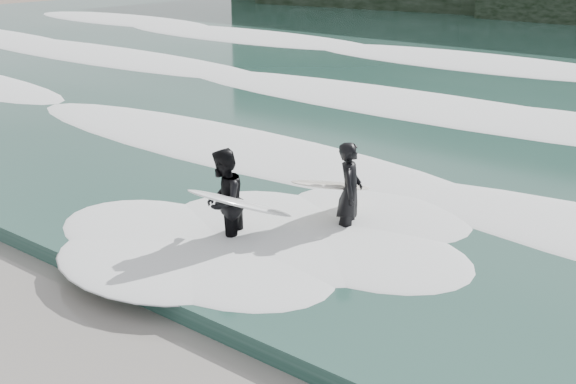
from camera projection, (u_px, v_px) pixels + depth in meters
name	position (u px, v px, depth m)	size (l,w,h in m)	color
foam_near	(403.00, 188.00, 14.28)	(60.00, 3.20, 0.20)	white
foam_mid	(535.00, 120.00, 19.41)	(60.00, 4.00, 0.24)	white
surfer_left	(346.00, 191.00, 12.57)	(1.10, 2.21, 1.80)	black
surfer_right	(226.00, 202.00, 11.99)	(1.46, 2.09, 1.83)	black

